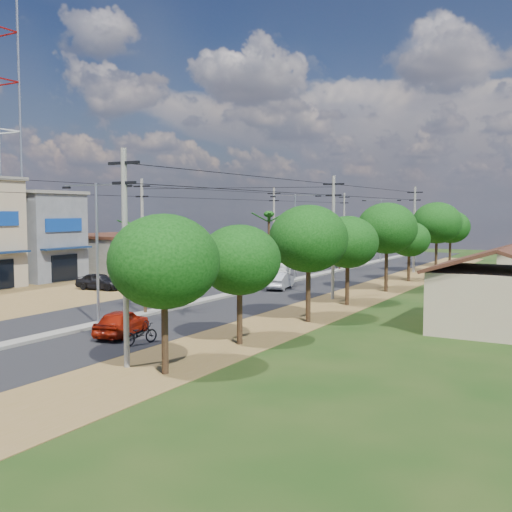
% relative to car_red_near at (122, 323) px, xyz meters
% --- Properties ---
extents(ground, '(160.00, 160.00, 0.00)m').
position_rel_car_red_near_xyz_m(ground, '(-3.03, 1.42, -0.69)').
color(ground, black).
rests_on(ground, ground).
extents(road, '(12.00, 110.00, 0.04)m').
position_rel_car_red_near_xyz_m(road, '(-3.03, 16.42, -0.67)').
color(road, black).
rests_on(road, ground).
extents(median, '(1.00, 90.00, 0.18)m').
position_rel_car_red_near_xyz_m(median, '(-3.03, 19.42, -0.60)').
color(median, '#605E56').
rests_on(median, ground).
extents(dirt_lot_west, '(18.00, 46.00, 0.04)m').
position_rel_car_red_near_xyz_m(dirt_lot_west, '(-18.03, 9.42, -0.67)').
color(dirt_lot_west, brown).
rests_on(dirt_lot_west, ground).
extents(dirt_shoulder_east, '(5.00, 90.00, 0.03)m').
position_rel_car_red_near_xyz_m(dirt_shoulder_east, '(5.47, 16.42, -0.67)').
color(dirt_shoulder_east, brown).
rests_on(dirt_shoulder_east, ground).
extents(shophouse_grey, '(9.00, 6.40, 8.30)m').
position_rel_car_red_near_xyz_m(shophouse_grey, '(-25.01, 15.42, 3.48)').
color(shophouse_grey, '#51555A').
rests_on(shophouse_grey, ground).
extents(low_shed, '(10.40, 10.40, 3.95)m').
position_rel_car_red_near_xyz_m(low_shed, '(-24.03, 25.42, 1.28)').
color(low_shed, '#605E56').
rests_on(low_shed, ground).
extents(house_east_near, '(7.60, 7.50, 4.60)m').
position_rel_car_red_near_xyz_m(house_east_near, '(16.97, 11.42, 1.71)').
color(house_east_near, tan).
rests_on(house_east_near, ground).
extents(tree_east_a, '(4.40, 4.40, 6.37)m').
position_rel_car_red_near_xyz_m(tree_east_a, '(6.47, -4.58, 3.80)').
color(tree_east_a, black).
rests_on(tree_east_a, ground).
extents(tree_east_b, '(4.00, 4.00, 5.83)m').
position_rel_car_red_near_xyz_m(tree_east_b, '(6.27, 1.42, 3.43)').
color(tree_east_b, black).
rests_on(tree_east_b, ground).
extents(tree_east_c, '(4.60, 4.60, 6.83)m').
position_rel_car_red_near_xyz_m(tree_east_c, '(6.67, 8.42, 4.18)').
color(tree_east_c, black).
rests_on(tree_east_c, ground).
extents(tree_east_d, '(4.20, 4.20, 6.13)m').
position_rel_car_red_near_xyz_m(tree_east_d, '(6.37, 15.42, 3.65)').
color(tree_east_d, black).
rests_on(tree_east_d, ground).
extents(tree_east_e, '(4.80, 4.80, 7.14)m').
position_rel_car_red_near_xyz_m(tree_east_e, '(6.57, 23.42, 4.40)').
color(tree_east_e, black).
rests_on(tree_east_e, ground).
extents(tree_east_f, '(3.80, 3.80, 5.52)m').
position_rel_car_red_near_xyz_m(tree_east_f, '(6.17, 31.42, 3.20)').
color(tree_east_f, black).
rests_on(tree_east_f, ground).
extents(tree_east_g, '(5.00, 5.00, 7.38)m').
position_rel_car_red_near_xyz_m(tree_east_g, '(6.77, 39.42, 4.55)').
color(tree_east_g, black).
rests_on(tree_east_g, ground).
extents(tree_east_h, '(4.40, 4.40, 6.52)m').
position_rel_car_red_near_xyz_m(tree_east_h, '(6.47, 47.42, 3.95)').
color(tree_east_h, black).
rests_on(tree_east_h, ground).
extents(palm_median_near, '(2.00, 2.00, 6.15)m').
position_rel_car_red_near_xyz_m(palm_median_near, '(-3.03, 5.42, 4.85)').
color(palm_median_near, black).
rests_on(palm_median_near, ground).
extents(palm_median_mid, '(2.00, 2.00, 6.55)m').
position_rel_car_red_near_xyz_m(palm_median_mid, '(-3.03, 21.42, 5.21)').
color(palm_median_mid, black).
rests_on(palm_median_mid, ground).
extents(palm_median_far, '(2.00, 2.00, 5.85)m').
position_rel_car_red_near_xyz_m(palm_median_far, '(-3.03, 37.42, 4.58)').
color(palm_median_far, black).
rests_on(palm_median_far, ground).
extents(streetlight_near, '(5.10, 0.18, 8.00)m').
position_rel_car_red_near_xyz_m(streetlight_near, '(-3.03, 1.42, 4.10)').
color(streetlight_near, gray).
rests_on(streetlight_near, ground).
extents(streetlight_mid, '(5.10, 0.18, 8.00)m').
position_rel_car_red_near_xyz_m(streetlight_mid, '(-3.03, 26.42, 4.10)').
color(streetlight_mid, gray).
rests_on(streetlight_mid, ground).
extents(streetlight_far, '(5.10, 0.18, 8.00)m').
position_rel_car_red_near_xyz_m(streetlight_far, '(-3.03, 51.42, 4.10)').
color(streetlight_far, gray).
rests_on(streetlight_far, ground).
extents(utility_pole_w_b, '(1.60, 0.24, 9.00)m').
position_rel_car_red_near_xyz_m(utility_pole_w_b, '(-10.03, 13.42, 4.07)').
color(utility_pole_w_b, '#605E56').
rests_on(utility_pole_w_b, ground).
extents(utility_pole_w_c, '(1.60, 0.24, 9.00)m').
position_rel_car_red_near_xyz_m(utility_pole_w_c, '(-10.03, 35.42, 4.07)').
color(utility_pole_w_c, '#605E56').
rests_on(utility_pole_w_c, ground).
extents(utility_pole_w_d, '(1.60, 0.24, 9.00)m').
position_rel_car_red_near_xyz_m(utility_pole_w_d, '(-10.03, 56.42, 4.07)').
color(utility_pole_w_d, '#605E56').
rests_on(utility_pole_w_d, ground).
extents(utility_pole_e_a, '(1.60, 0.24, 9.00)m').
position_rel_car_red_near_xyz_m(utility_pole_e_a, '(4.47, -4.58, 4.07)').
color(utility_pole_e_a, '#605E56').
rests_on(utility_pole_e_a, ground).
extents(utility_pole_e_b, '(1.60, 0.24, 9.00)m').
position_rel_car_red_near_xyz_m(utility_pole_e_b, '(4.47, 17.42, 4.07)').
color(utility_pole_e_b, '#605E56').
rests_on(utility_pole_e_b, ground).
extents(utility_pole_e_c, '(1.60, 0.24, 9.00)m').
position_rel_car_red_near_xyz_m(utility_pole_e_c, '(4.47, 39.42, 4.07)').
color(utility_pole_e_c, '#605E56').
rests_on(utility_pole_e_c, ground).
extents(car_red_near, '(2.70, 4.32, 1.37)m').
position_rel_car_red_near_xyz_m(car_red_near, '(0.00, 0.00, 0.00)').
color(car_red_near, maroon).
rests_on(car_red_near, ground).
extents(car_silver_mid, '(2.36, 4.47, 1.40)m').
position_rel_car_red_near_xyz_m(car_silver_mid, '(-1.53, 20.54, 0.01)').
color(car_silver_mid, '#9A9BA1').
rests_on(car_silver_mid, ground).
extents(car_white_far, '(3.85, 5.63, 1.51)m').
position_rel_car_red_near_xyz_m(car_white_far, '(-5.87, 28.60, 0.07)').
color(car_white_far, silver).
rests_on(car_white_far, ground).
extents(car_parked_dark, '(4.20, 2.10, 1.37)m').
position_rel_car_red_near_xyz_m(car_parked_dark, '(-14.10, 12.79, 0.00)').
color(car_parked_dark, black).
rests_on(car_parked_dark, ground).
extents(moto_rider_east, '(1.10, 2.05, 1.02)m').
position_rel_car_red_near_xyz_m(moto_rider_east, '(2.17, -1.09, -0.18)').
color(moto_rider_east, black).
rests_on(moto_rider_east, ground).
extents(moto_rider_west_a, '(0.89, 1.60, 0.79)m').
position_rel_car_red_near_xyz_m(moto_rider_west_a, '(-8.03, 21.01, -0.29)').
color(moto_rider_west_a, black).
rests_on(moto_rider_west_a, ground).
extents(moto_rider_west_b, '(0.56, 1.80, 1.07)m').
position_rel_car_red_near_xyz_m(moto_rider_west_b, '(-4.23, 39.09, -0.15)').
color(moto_rider_west_b, black).
rests_on(moto_rider_west_b, ground).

